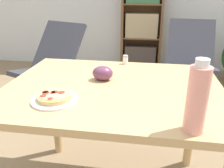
{
  "coord_description": "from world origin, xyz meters",
  "views": [
    {
      "loc": [
        0.28,
        -1.28,
        1.25
      ],
      "look_at": [
        0.12,
        -0.26,
        0.83
      ],
      "focal_mm": 38.0,
      "sensor_mm": 36.0,
      "label": 1
    }
  ],
  "objects_px": {
    "lounge_chair_far": "(189,71)",
    "grape_bunch": "(102,73)",
    "salt_shaker": "(125,60)",
    "bookshelf": "(142,24)",
    "lounge_chair_near": "(50,78)",
    "pizza_on_plate": "(54,98)",
    "drink_bottle": "(197,99)"
  },
  "relations": [
    {
      "from": "pizza_on_plate",
      "to": "lounge_chair_near",
      "type": "xyz_separation_m",
      "value": [
        -0.7,
        1.5,
        -0.5
      ]
    },
    {
      "from": "drink_bottle",
      "to": "lounge_chair_near",
      "type": "bearing_deg",
      "value": 127.76
    },
    {
      "from": "drink_bottle",
      "to": "salt_shaker",
      "type": "distance_m",
      "value": 0.84
    },
    {
      "from": "lounge_chair_far",
      "to": "bookshelf",
      "type": "xyz_separation_m",
      "value": [
        -0.64,
        0.82,
        0.45
      ]
    },
    {
      "from": "pizza_on_plate",
      "to": "drink_bottle",
      "type": "bearing_deg",
      "value": -14.9
    },
    {
      "from": "salt_shaker",
      "to": "lounge_chair_near",
      "type": "relative_size",
      "value": 0.07
    },
    {
      "from": "drink_bottle",
      "to": "bookshelf",
      "type": "xyz_separation_m",
      "value": [
        -0.3,
        2.98,
        -0.17
      ]
    },
    {
      "from": "drink_bottle",
      "to": "lounge_chair_near",
      "type": "relative_size",
      "value": 0.29
    },
    {
      "from": "drink_bottle",
      "to": "salt_shaker",
      "type": "height_order",
      "value": "drink_bottle"
    },
    {
      "from": "salt_shaker",
      "to": "lounge_chair_near",
      "type": "bearing_deg",
      "value": 137.25
    },
    {
      "from": "pizza_on_plate",
      "to": "drink_bottle",
      "type": "relative_size",
      "value": 0.79
    },
    {
      "from": "salt_shaker",
      "to": "bookshelf",
      "type": "height_order",
      "value": "bookshelf"
    },
    {
      "from": "pizza_on_plate",
      "to": "drink_bottle",
      "type": "distance_m",
      "value": 0.62
    },
    {
      "from": "salt_shaker",
      "to": "bookshelf",
      "type": "xyz_separation_m",
      "value": [
        0.03,
        2.21,
        -0.07
      ]
    },
    {
      "from": "drink_bottle",
      "to": "bookshelf",
      "type": "relative_size",
      "value": 0.17
    },
    {
      "from": "lounge_chair_near",
      "to": "grape_bunch",
      "type": "bearing_deg",
      "value": -31.36
    },
    {
      "from": "pizza_on_plate",
      "to": "bookshelf",
      "type": "distance_m",
      "value": 2.84
    },
    {
      "from": "grape_bunch",
      "to": "bookshelf",
      "type": "xyz_separation_m",
      "value": [
        0.12,
        2.53,
        -0.08
      ]
    },
    {
      "from": "salt_shaker",
      "to": "pizza_on_plate",
      "type": "bearing_deg",
      "value": -113.1
    },
    {
      "from": "salt_shaker",
      "to": "bookshelf",
      "type": "distance_m",
      "value": 2.21
    },
    {
      "from": "lounge_chair_near",
      "to": "bookshelf",
      "type": "xyz_separation_m",
      "value": [
        0.99,
        1.33,
        0.45
      ]
    },
    {
      "from": "drink_bottle",
      "to": "bookshelf",
      "type": "height_order",
      "value": "bookshelf"
    },
    {
      "from": "grape_bunch",
      "to": "lounge_chair_far",
      "type": "bearing_deg",
      "value": 66.06
    },
    {
      "from": "grape_bunch",
      "to": "lounge_chair_near",
      "type": "xyz_separation_m",
      "value": [
        -0.86,
        1.21,
        -0.53
      ]
    },
    {
      "from": "drink_bottle",
      "to": "lounge_chair_near",
      "type": "xyz_separation_m",
      "value": [
        -1.28,
        1.66,
        -0.61
      ]
    },
    {
      "from": "drink_bottle",
      "to": "salt_shaker",
      "type": "xyz_separation_m",
      "value": [
        -0.32,
        0.77,
        -0.1
      ]
    },
    {
      "from": "drink_bottle",
      "to": "lounge_chair_far",
      "type": "height_order",
      "value": "drink_bottle"
    },
    {
      "from": "lounge_chair_far",
      "to": "grape_bunch",
      "type": "bearing_deg",
      "value": -109.16
    },
    {
      "from": "pizza_on_plate",
      "to": "salt_shaker",
      "type": "bearing_deg",
      "value": 66.9
    },
    {
      "from": "pizza_on_plate",
      "to": "bookshelf",
      "type": "height_order",
      "value": "bookshelf"
    },
    {
      "from": "drink_bottle",
      "to": "lounge_chair_far",
      "type": "relative_size",
      "value": 0.31
    },
    {
      "from": "grape_bunch",
      "to": "lounge_chair_near",
      "type": "distance_m",
      "value": 1.57
    }
  ]
}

